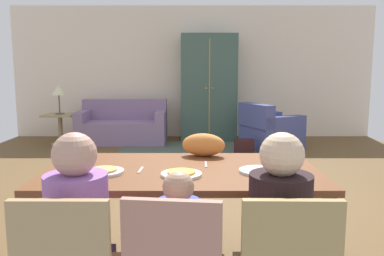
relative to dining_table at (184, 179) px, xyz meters
The scene contains 21 objects.
ground_plane 2.48m from the dining_table, 88.05° to the left, with size 7.45×6.76×0.02m, color brown.
back_wall 5.85m from the dining_table, 89.20° to the left, with size 7.45×0.10×2.70m, color #F1DDC6.
dining_table is the anchor object (origin of this frame).
plate_near_man 0.50m from the dining_table, 166.07° to the right, with size 0.25×0.25×0.02m, color silver.
pizza_near_man 0.51m from the dining_table, 166.07° to the right, with size 0.17×0.17×0.01m, color tan.
plate_near_child 0.20m from the dining_table, 90.00° to the right, with size 0.25×0.25×0.02m, color silver.
pizza_near_child 0.20m from the dining_table, 90.00° to the right, with size 0.17×0.17×0.01m, color gold.
plate_near_woman 0.50m from the dining_table, 11.68° to the right, with size 0.25×0.25×0.02m, color silver.
wine_glass 0.69m from the dining_table, 15.86° to the left, with size 0.07×0.07×0.19m.
fork 0.28m from the dining_table, 169.27° to the right, with size 0.02×0.15×0.01m, color silver.
knife 0.20m from the dining_table, 32.27° to the left, with size 0.01×0.17×0.01m, color silver.
person_man 0.84m from the dining_table, 126.06° to the right, with size 0.30×0.40×1.11m.
person_woman 0.84m from the dining_table, 53.89° to the right, with size 0.30×0.40×1.11m.
cat 0.44m from the dining_table, 68.43° to the left, with size 0.32×0.16×0.17m, color orange.
area_rug 4.28m from the dining_table, 88.79° to the left, with size 2.60×1.80×0.01m, color #465144.
couch 5.25m from the dining_table, 104.16° to the left, with size 1.68×0.86×0.82m.
armchair 4.64m from the dining_table, 71.95° to the left, with size 1.14×1.13×0.82m.
armoire 5.44m from the dining_table, 85.76° to the left, with size 1.10×0.59×2.10m.
side_table 5.40m from the dining_table, 116.61° to the left, with size 0.56×0.56×0.58m.
table_lamp 5.40m from the dining_table, 116.61° to the left, with size 0.26×0.26×0.54m.
handbag 4.07m from the dining_table, 76.62° to the left, with size 0.32×0.16×0.26m, color black.
Camera 1 is at (-0.02, -4.09, 1.39)m, focal length 36.74 mm.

